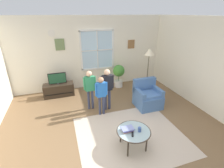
{
  "coord_description": "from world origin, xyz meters",
  "views": [
    {
      "loc": [
        -1.14,
        -2.98,
        2.81
      ],
      "look_at": [
        0.13,
        0.89,
        1.02
      ],
      "focal_mm": 26.15,
      "sensor_mm": 36.0,
      "label": 1
    }
  ],
  "objects_px": {
    "television": "(57,78)",
    "person_blue_shirt": "(101,92)",
    "book_stack": "(127,129)",
    "person_green_shirt": "(90,86)",
    "coffee_table": "(134,132)",
    "potted_plant_by_window": "(119,74)",
    "armchair": "(147,97)",
    "tv_stand": "(59,90)",
    "cup": "(140,129)",
    "person_black_shirt": "(107,85)",
    "remote_near_books": "(133,134)",
    "floor_lamp": "(149,57)"
  },
  "relations": [
    {
      "from": "coffee_table",
      "to": "cup",
      "type": "bearing_deg",
      "value": -26.57
    },
    {
      "from": "person_blue_shirt",
      "to": "armchair",
      "type": "bearing_deg",
      "value": 0.52
    },
    {
      "from": "person_green_shirt",
      "to": "person_black_shirt",
      "type": "bearing_deg",
      "value": -21.48
    },
    {
      "from": "armchair",
      "to": "coffee_table",
      "type": "xyz_separation_m",
      "value": [
        -1.18,
        -1.49,
        0.09
      ]
    },
    {
      "from": "remote_near_books",
      "to": "television",
      "type": "bearing_deg",
      "value": 113.88
    },
    {
      "from": "person_green_shirt",
      "to": "floor_lamp",
      "type": "xyz_separation_m",
      "value": [
        2.06,
        0.2,
        0.67
      ]
    },
    {
      "from": "armchair",
      "to": "potted_plant_by_window",
      "type": "relative_size",
      "value": 0.95
    },
    {
      "from": "television",
      "to": "person_blue_shirt",
      "type": "height_order",
      "value": "person_blue_shirt"
    },
    {
      "from": "tv_stand",
      "to": "person_blue_shirt",
      "type": "bearing_deg",
      "value": -54.68
    },
    {
      "from": "floor_lamp",
      "to": "cup",
      "type": "bearing_deg",
      "value": -122.38
    },
    {
      "from": "armchair",
      "to": "remote_near_books",
      "type": "relative_size",
      "value": 6.21
    },
    {
      "from": "person_green_shirt",
      "to": "armchair",
      "type": "bearing_deg",
      "value": -12.9
    },
    {
      "from": "coffee_table",
      "to": "potted_plant_by_window",
      "type": "relative_size",
      "value": 0.82
    },
    {
      "from": "tv_stand",
      "to": "cup",
      "type": "xyz_separation_m",
      "value": [
        1.62,
        -3.19,
        0.27
      ]
    },
    {
      "from": "tv_stand",
      "to": "television",
      "type": "relative_size",
      "value": 1.72
    },
    {
      "from": "person_blue_shirt",
      "to": "person_black_shirt",
      "type": "bearing_deg",
      "value": 42.62
    },
    {
      "from": "television",
      "to": "potted_plant_by_window",
      "type": "height_order",
      "value": "potted_plant_by_window"
    },
    {
      "from": "potted_plant_by_window",
      "to": "coffee_table",
      "type": "bearing_deg",
      "value": -104.55
    },
    {
      "from": "book_stack",
      "to": "person_black_shirt",
      "type": "height_order",
      "value": "person_black_shirt"
    },
    {
      "from": "person_black_shirt",
      "to": "person_green_shirt",
      "type": "distance_m",
      "value": 0.53
    },
    {
      "from": "television",
      "to": "potted_plant_by_window",
      "type": "relative_size",
      "value": 0.67
    },
    {
      "from": "coffee_table",
      "to": "cup",
      "type": "distance_m",
      "value": 0.15
    },
    {
      "from": "person_black_shirt",
      "to": "person_blue_shirt",
      "type": "height_order",
      "value": "person_black_shirt"
    },
    {
      "from": "coffee_table",
      "to": "potted_plant_by_window",
      "type": "xyz_separation_m",
      "value": [
        0.83,
        3.21,
        0.15
      ]
    },
    {
      "from": "remote_near_books",
      "to": "potted_plant_by_window",
      "type": "relative_size",
      "value": 0.15
    },
    {
      "from": "remote_near_books",
      "to": "potted_plant_by_window",
      "type": "distance_m",
      "value": 3.44
    },
    {
      "from": "armchair",
      "to": "book_stack",
      "type": "xyz_separation_m",
      "value": [
        -1.31,
        -1.44,
        0.16
      ]
    },
    {
      "from": "tv_stand",
      "to": "cup",
      "type": "bearing_deg",
      "value": -63.1
    },
    {
      "from": "person_green_shirt",
      "to": "tv_stand",
      "type": "bearing_deg",
      "value": 126.86
    },
    {
      "from": "coffee_table",
      "to": "potted_plant_by_window",
      "type": "height_order",
      "value": "potted_plant_by_window"
    },
    {
      "from": "book_stack",
      "to": "person_green_shirt",
      "type": "height_order",
      "value": "person_green_shirt"
    },
    {
      "from": "person_blue_shirt",
      "to": "coffee_table",
      "type": "bearing_deg",
      "value": -77.21
    },
    {
      "from": "person_green_shirt",
      "to": "potted_plant_by_window",
      "type": "bearing_deg",
      "value": 42.89
    },
    {
      "from": "remote_near_books",
      "to": "person_black_shirt",
      "type": "xyz_separation_m",
      "value": [
        -0.01,
        1.81,
        0.37
      ]
    },
    {
      "from": "tv_stand",
      "to": "book_stack",
      "type": "height_order",
      "value": "book_stack"
    },
    {
      "from": "cup",
      "to": "floor_lamp",
      "type": "distance_m",
      "value": 2.73
    },
    {
      "from": "person_green_shirt",
      "to": "potted_plant_by_window",
      "type": "xyz_separation_m",
      "value": [
        1.42,
        1.32,
        -0.23
      ]
    },
    {
      "from": "book_stack",
      "to": "person_green_shirt",
      "type": "distance_m",
      "value": 1.93
    },
    {
      "from": "coffee_table",
      "to": "remote_near_books",
      "type": "relative_size",
      "value": 5.4
    },
    {
      "from": "remote_near_books",
      "to": "person_green_shirt",
      "type": "bearing_deg",
      "value": 104.17
    },
    {
      "from": "coffee_table",
      "to": "remote_near_books",
      "type": "bearing_deg",
      "value": -126.18
    },
    {
      "from": "person_blue_shirt",
      "to": "person_green_shirt",
      "type": "bearing_deg",
      "value": 120.42
    },
    {
      "from": "television",
      "to": "armchair",
      "type": "distance_m",
      "value": 3.17
    },
    {
      "from": "television",
      "to": "armchair",
      "type": "bearing_deg",
      "value": -31.32
    },
    {
      "from": "person_blue_shirt",
      "to": "potted_plant_by_window",
      "type": "height_order",
      "value": "person_blue_shirt"
    },
    {
      "from": "cup",
      "to": "person_black_shirt",
      "type": "xyz_separation_m",
      "value": [
        -0.2,
        1.76,
        0.33
      ]
    },
    {
      "from": "coffee_table",
      "to": "remote_near_books",
      "type": "distance_m",
      "value": 0.13
    },
    {
      "from": "coffee_table",
      "to": "floor_lamp",
      "type": "height_order",
      "value": "floor_lamp"
    },
    {
      "from": "armchair",
      "to": "coffee_table",
      "type": "relative_size",
      "value": 1.15
    },
    {
      "from": "tv_stand",
      "to": "potted_plant_by_window",
      "type": "bearing_deg",
      "value": 1.92
    }
  ]
}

